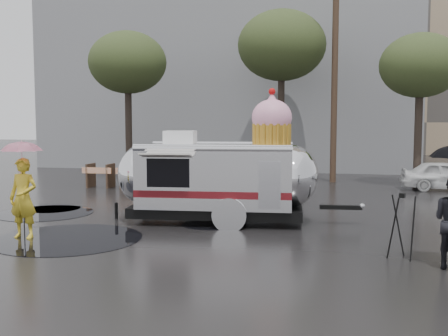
# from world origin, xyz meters

# --- Properties ---
(ground) EXTENTS (120.00, 120.00, 0.00)m
(ground) POSITION_xyz_m (0.00, 0.00, 0.00)
(ground) COLOR black
(ground) RESTS_ON ground
(puddles) EXTENTS (16.06, 9.26, 0.01)m
(puddles) POSITION_xyz_m (-0.74, 1.89, 0.00)
(puddles) COLOR black
(puddles) RESTS_ON ground
(grey_building) EXTENTS (22.00, 12.00, 13.00)m
(grey_building) POSITION_xyz_m (-4.00, 24.00, 6.50)
(grey_building) COLOR slate
(grey_building) RESTS_ON ground
(utility_pole) EXTENTS (1.60, 0.28, 9.00)m
(utility_pole) POSITION_xyz_m (2.50, 14.00, 4.62)
(utility_pole) COLOR #473323
(utility_pole) RESTS_ON ground
(tree_left) EXTENTS (3.64, 3.64, 6.95)m
(tree_left) POSITION_xyz_m (-7.00, 13.00, 5.48)
(tree_left) COLOR #382D26
(tree_left) RESTS_ON ground
(tree_mid) EXTENTS (4.20, 4.20, 8.03)m
(tree_mid) POSITION_xyz_m (0.00, 15.00, 6.34)
(tree_mid) COLOR #382D26
(tree_mid) RESTS_ON ground
(tree_right) EXTENTS (3.36, 3.36, 6.42)m
(tree_right) POSITION_xyz_m (6.00, 13.00, 5.06)
(tree_right) COLOR #382D26
(tree_right) RESTS_ON ground
(barricade_row) EXTENTS (4.30, 0.80, 1.00)m
(barricade_row) POSITION_xyz_m (-5.55, 9.96, 0.52)
(barricade_row) COLOR #473323
(barricade_row) RESTS_ON ground
(airstream_trailer) EXTENTS (6.95, 3.00, 3.75)m
(airstream_trailer) POSITION_xyz_m (-0.48, 3.71, 1.32)
(airstream_trailer) COLOR silver
(airstream_trailer) RESTS_ON ground
(person_left) EXTENTS (0.70, 0.48, 1.92)m
(person_left) POSITION_xyz_m (-4.62, 0.74, 0.96)
(person_left) COLOR yellow
(person_left) RESTS_ON ground
(umbrella_pink) EXTENTS (1.17, 1.17, 2.35)m
(umbrella_pink) POSITION_xyz_m (-4.62, 0.74, 1.95)
(umbrella_pink) COLOR #F69EBC
(umbrella_pink) RESTS_ON ground
(tripod) EXTENTS (0.55, 0.53, 1.35)m
(tripod) POSITION_xyz_m (3.97, 0.66, 0.77)
(tripod) COLOR black
(tripod) RESTS_ON ground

